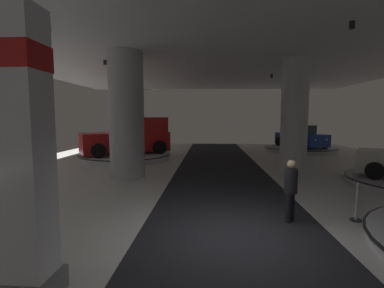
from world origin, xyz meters
TOP-DOWN VIEW (x-y plane):
  - ground at (0.00, 0.00)m, footprint 24.00×44.00m
  - column_left at (-4.22, 6.04)m, footprint 1.53×1.53m
  - column_right at (3.64, 7.99)m, footprint 1.30×1.30m
  - brand_sign_pylon at (-3.42, -2.27)m, footprint 1.27×0.66m
  - display_platform_deep_right at (6.62, 15.93)m, footprint 5.38×5.38m
  - display_car_deep_right at (6.61, 15.95)m, footprint 3.37×4.57m
  - display_platform_far_left at (-5.86, 11.06)m, footprint 5.68×5.68m
  - pickup_truck_far_left at (-5.59, 11.23)m, footprint 5.60×4.65m
  - display_platform_deep_left at (-7.49, 16.36)m, footprint 6.01×6.01m
  - display_car_deep_left at (-7.49, 16.33)m, footprint 3.12×4.54m
  - visitor_walking_near at (1.48, 0.97)m, footprint 0.32×0.32m
  - stanchion_b at (3.20, 1.13)m, footprint 0.28×0.28m

SIDE VIEW (x-z plane):
  - ground at x=0.00m, z-range -0.05..0.00m
  - display_platform_deep_left at x=-7.49m, z-range 0.02..0.31m
  - display_platform_deep_right at x=6.62m, z-range 0.02..0.38m
  - display_platform_far_left at x=-5.86m, z-range 0.02..0.39m
  - stanchion_b at x=3.20m, z-range -0.13..0.88m
  - visitor_walking_near at x=1.48m, z-range 0.11..1.70m
  - display_car_deep_left at x=-7.49m, z-range 0.21..1.91m
  - display_car_deep_right at x=6.61m, z-range 0.27..1.98m
  - pickup_truck_far_left at x=-5.59m, z-range 0.15..2.45m
  - brand_sign_pylon at x=-3.42m, z-range 0.07..4.22m
  - column_left at x=-4.22m, z-range 0.00..5.50m
  - column_right at x=3.64m, z-range 0.00..5.50m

